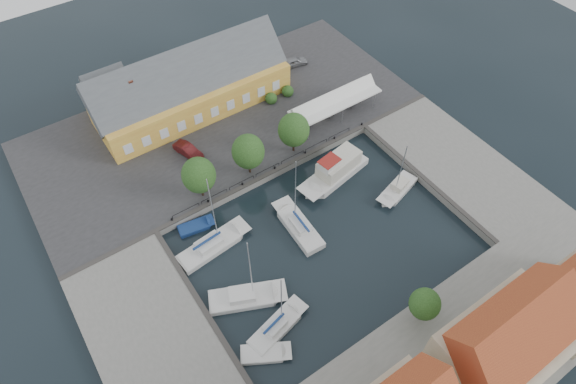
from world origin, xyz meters
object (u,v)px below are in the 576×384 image
(trawler, at_px, (335,171))
(west_boat_c, at_px, (246,298))
(car_silver, at_px, (295,62))
(car_red, at_px, (188,150))
(tent_canopy, at_px, (335,101))
(center_sailboat, at_px, (299,227))
(warehouse, at_px, (186,88))
(east_boat_b, at_px, (397,190))
(west_boat_d, at_px, (277,327))
(west_boat_a, at_px, (213,246))
(launch_nw, at_px, (196,227))
(launch_sw, at_px, (265,354))

(trawler, bearing_deg, west_boat_c, -155.65)
(car_silver, distance_m, car_red, 24.75)
(trawler, distance_m, west_boat_c, 21.07)
(tent_canopy, bearing_deg, center_sailboat, -139.99)
(warehouse, bearing_deg, tent_canopy, -39.86)
(east_boat_b, xyz_separation_m, west_boat_d, (-23.36, -6.83, 0.01))
(west_boat_a, bearing_deg, west_boat_d, -86.66)
(tent_canopy, distance_m, center_sailboat, 20.53)
(car_silver, bearing_deg, launch_nw, 135.08)
(trawler, distance_m, launch_sw, 25.70)
(trawler, bearing_deg, launch_sw, -143.99)
(launch_nw, bearing_deg, west_boat_d, -86.22)
(warehouse, relative_size, launch_sw, 5.20)
(west_boat_a, bearing_deg, warehouse, 69.03)
(tent_canopy, height_order, west_boat_a, west_boat_a)
(tent_canopy, xyz_separation_m, launch_sw, (-27.36, -23.88, -3.59))
(car_silver, xyz_separation_m, trawler, (-8.72, -21.93, -0.70))
(tent_canopy, bearing_deg, car_red, 166.84)
(tent_canopy, relative_size, launch_sw, 2.55)
(warehouse, xyz_separation_m, west_boat_a, (-8.93, -23.31, -4.16))
(center_sailboat, bearing_deg, east_boat_b, -9.62)
(car_red, distance_m, west_boat_c, 22.92)
(center_sailboat, distance_m, east_boat_b, 14.29)
(center_sailboat, distance_m, west_boat_a, 10.63)
(launch_sw, bearing_deg, car_red, 77.98)
(west_boat_c, bearing_deg, launch_nw, 90.55)
(center_sailboat, xyz_separation_m, east_boat_b, (14.09, -2.39, -0.10))
(trawler, relative_size, east_boat_b, 1.19)
(west_boat_c, xyz_separation_m, launch_nw, (-0.11, 11.70, -0.17))
(west_boat_a, bearing_deg, tent_canopy, 20.32)
(warehouse, xyz_separation_m, west_boat_d, (-8.19, -36.10, -4.16))
(trawler, relative_size, west_boat_a, 0.91)
(tent_canopy, bearing_deg, east_boat_b, -95.29)
(car_silver, distance_m, launch_nw, 33.84)
(trawler, relative_size, launch_nw, 2.39)
(trawler, height_order, west_boat_c, west_boat_c)
(car_red, distance_m, west_boat_d, 27.48)
(center_sailboat, relative_size, east_boat_b, 1.26)
(launch_nw, bearing_deg, trawler, -8.90)
(car_silver, bearing_deg, west_boat_a, 140.31)
(east_boat_b, distance_m, launch_nw, 26.29)
(car_red, distance_m, launch_nw, 11.80)
(west_boat_d, bearing_deg, trawler, 36.49)
(warehouse, height_order, west_boat_a, west_boat_a)
(car_silver, height_order, launch_sw, car_silver)
(west_boat_c, xyz_separation_m, west_boat_d, (0.98, -4.79, 0.01))
(west_boat_d, bearing_deg, warehouse, 77.22)
(center_sailboat, distance_m, launch_nw, 12.66)
(center_sailboat, height_order, west_boat_a, west_boat_a)
(car_silver, bearing_deg, car_red, 120.39)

